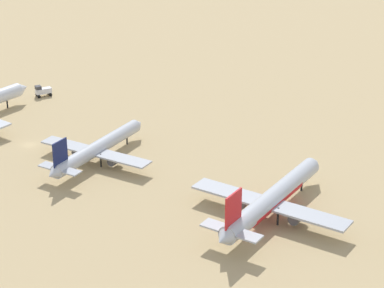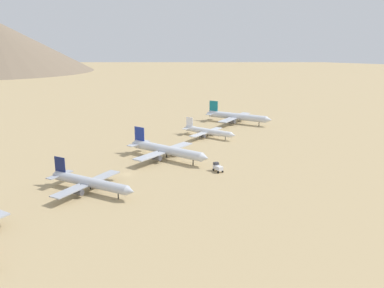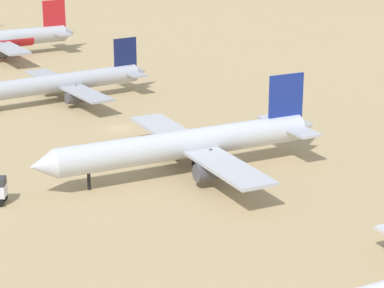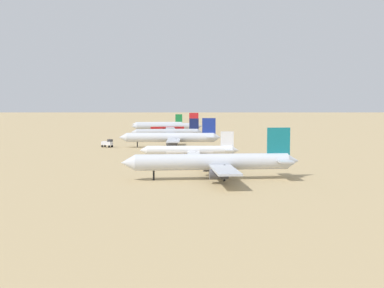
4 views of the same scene
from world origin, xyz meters
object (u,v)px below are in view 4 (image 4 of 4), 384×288
at_px(parked_jet_0, 159,125).
at_px(parked_jet_5, 214,162).
at_px(parked_jet_1, 168,127).
at_px(parked_jet_4, 191,151).
at_px(service_truck, 108,143).
at_px(parked_jet_2, 168,132).
at_px(parked_jet_3, 172,138).

distance_m(parked_jet_0, parked_jet_5, 248.32).
distance_m(parked_jet_1, parked_jet_4, 156.01).
bearing_deg(service_truck, parked_jet_0, -97.01).
xyz_separation_m(parked_jet_1, parked_jet_2, (-1.45, 53.75, -0.64)).
height_order(parked_jet_1, parked_jet_3, parked_jet_1).
xyz_separation_m(parked_jet_1, parked_jet_3, (-4.46, 105.25, 0.02)).
distance_m(parked_jet_3, service_truck, 30.75).
xyz_separation_m(parked_jet_2, parked_jet_5, (-16.61, 147.61, 0.82)).
relative_size(parked_jet_5, service_truck, 8.80).
distance_m(parked_jet_0, parked_jet_4, 202.13).
relative_size(parked_jet_2, parked_jet_4, 1.13).
xyz_separation_m(parked_jet_0, parked_jet_1, (-7.78, 45.61, 0.71)).
bearing_deg(service_truck, parked_jet_1, -104.16).
bearing_deg(parked_jet_5, parked_jet_2, -83.58).
bearing_deg(parked_jet_0, parked_jet_4, 95.74).
bearing_deg(parked_jet_3, parked_jet_4, 99.01).
distance_m(parked_jet_1, parked_jet_2, 53.77).
distance_m(parked_jet_4, service_truck, 64.67).
distance_m(parked_jet_1, service_truck, 106.90).
relative_size(parked_jet_4, parked_jet_5, 0.74).
distance_m(parked_jet_5, service_truck, 107.30).
xyz_separation_m(parked_jet_0, service_truck, (18.35, 149.23, -1.90)).
bearing_deg(service_truck, parked_jet_5, 114.33).
relative_size(parked_jet_1, parked_jet_5, 0.97).
bearing_deg(parked_jet_2, parked_jet_1, -88.46).
bearing_deg(parked_jet_5, parked_jet_3, -81.95).
height_order(parked_jet_0, parked_jet_2, parked_jet_2).
height_order(parked_jet_3, service_truck, parked_jet_3).
xyz_separation_m(parked_jet_3, service_truck, (30.59, -1.63, -2.64)).
bearing_deg(parked_jet_2, parked_jet_0, -84.69).
bearing_deg(parked_jet_4, parked_jet_3, -80.99).
xyz_separation_m(parked_jet_2, service_truck, (27.58, 49.87, -1.97)).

